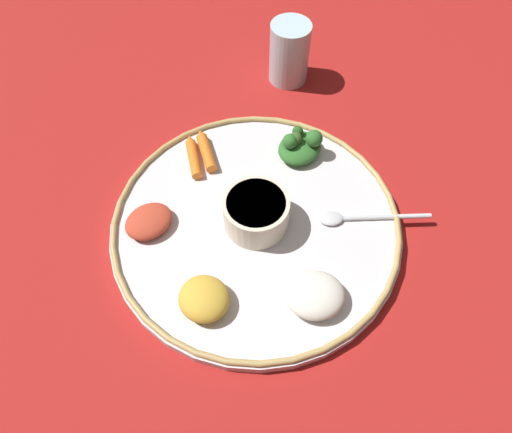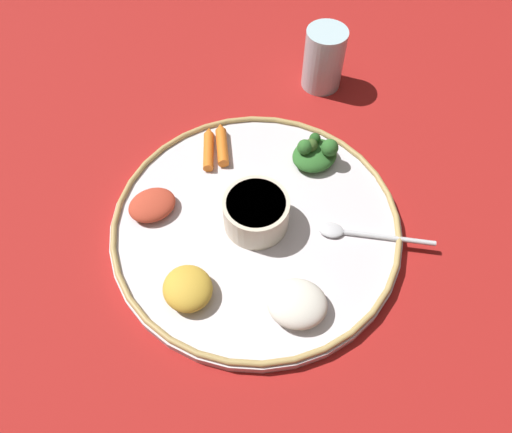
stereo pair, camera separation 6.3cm
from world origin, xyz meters
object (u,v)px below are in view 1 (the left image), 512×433
at_px(carrot_near_spoon, 206,150).
at_px(drinking_glass, 289,56).
at_px(spoon, 356,218).
at_px(greens_pile, 300,146).
at_px(center_bowl, 256,212).
at_px(carrot_outer, 193,156).

relative_size(carrot_near_spoon, drinking_glass, 0.69).
distance_m(spoon, greens_pile, 0.14).
bearing_deg(carrot_near_spoon, spoon, -176.78).
relative_size(center_bowl, greens_pile, 1.09).
relative_size(spoon, drinking_glass, 1.32).
distance_m(center_bowl, drinking_glass, 0.32).
distance_m(center_bowl, greens_pile, 0.14).
xyz_separation_m(center_bowl, carrot_outer, (0.14, -0.05, -0.02)).
bearing_deg(center_bowl, greens_pile, -85.68).
relative_size(spoon, carrot_outer, 1.99).
bearing_deg(spoon, carrot_near_spoon, 3.22).
relative_size(spoon, carrot_near_spoon, 1.91).
bearing_deg(greens_pile, carrot_near_spoon, 32.14).
relative_size(center_bowl, carrot_outer, 1.29).
distance_m(spoon, carrot_outer, 0.26).
distance_m(carrot_outer, drinking_glass, 0.25).
height_order(center_bowl, carrot_near_spoon, center_bowl).
bearing_deg(greens_pile, carrot_outer, 36.28).
height_order(spoon, carrot_near_spoon, carrot_near_spoon).
height_order(center_bowl, spoon, center_bowl).
xyz_separation_m(center_bowl, greens_pile, (0.01, -0.14, -0.01)).
bearing_deg(center_bowl, carrot_near_spoon, -26.21).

